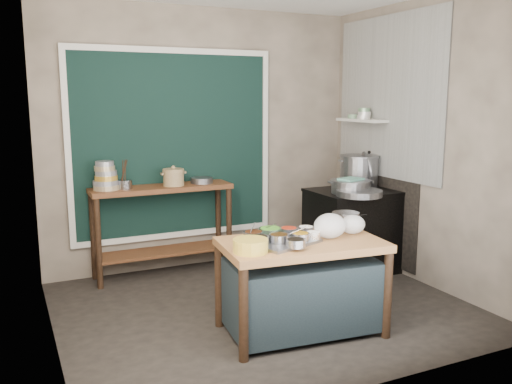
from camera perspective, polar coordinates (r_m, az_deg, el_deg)
name	(u,v)px	position (r m, az deg, el deg)	size (l,w,h in m)	color
floor	(263,308)	(4.95, 0.78, -12.15)	(3.50, 3.00, 0.02)	#2A2520
back_wall	(203,139)	(6.00, -5.56, 5.58)	(3.50, 0.02, 2.80)	gray
left_wall	(42,162)	(4.15, -21.57, 2.96)	(0.02, 3.00, 2.80)	gray
right_wall	(424,144)	(5.61, 17.26, 4.87)	(0.02, 3.00, 2.80)	gray
curtain_panel	(174,145)	(5.86, -8.65, 4.92)	(2.10, 0.02, 1.90)	black
curtain_frame	(174,145)	(5.85, -8.62, 4.91)	(2.22, 0.03, 2.02)	beige
tile_panel	(388,97)	(5.99, 13.72, 9.65)	(0.02, 1.70, 1.70)	#B2B2AA
soot_patch	(378,202)	(6.18, 12.73, -1.04)	(0.01, 1.30, 1.30)	black
wall_shelf	(362,120)	(6.17, 11.10, 7.43)	(0.22, 0.70, 0.03)	beige
prep_table	(301,287)	(4.36, 4.78, -9.91)	(1.25, 0.72, 0.75)	#976637
back_counter	(163,231)	(5.77, -9.78, -4.02)	(1.45, 0.40, 0.95)	brown
stove_block	(354,232)	(5.93, 10.24, -4.13)	(0.90, 0.68, 0.85)	black
stove_top	(355,191)	(5.84, 10.38, 0.06)	(0.92, 0.69, 0.03)	black
condiment_tray	(284,242)	(4.17, 2.92, -5.28)	(0.50, 0.36, 0.02)	gray
condiment_bowls	(280,236)	(4.17, 2.57, -4.64)	(0.64, 0.50, 0.07)	gray
yellow_basin	(250,246)	(3.92, -0.59, -5.67)	(0.26, 0.26, 0.10)	#B58C35
saucepan	(345,220)	(4.72, 9.40, -2.90)	(0.24, 0.24, 0.13)	gray
plastic_bag_a	(330,226)	(4.33, 7.78, -3.55)	(0.27, 0.23, 0.20)	white
plastic_bag_b	(353,224)	(4.50, 10.15, -3.38)	(0.21, 0.18, 0.16)	white
bowl_stack	(106,177)	(5.54, -15.53, 1.51)	(0.25, 0.25, 0.29)	tan
utensil_cup	(125,184)	(5.56, -13.65, 0.79)	(0.15, 0.15, 0.09)	gray
ceramic_crock	(174,178)	(5.65, -8.68, 1.44)	(0.23, 0.23, 0.16)	#9C8455
wide_bowl	(202,180)	(5.79, -5.74, 1.23)	(0.24, 0.24, 0.06)	gray
stock_pot	(359,171)	(6.06, 10.78, 2.19)	(0.44, 0.44, 0.35)	gray
pot_lid	(367,169)	(6.02, 11.61, 2.34)	(0.40, 0.40, 0.02)	gray
steamer	(351,187)	(5.63, 9.94, 0.57)	(0.43, 0.43, 0.14)	gray
green_cloth	(351,179)	(5.62, 9.96, 1.35)	(0.23, 0.18, 0.02)	#62A38B
shallow_pan	(359,193)	(5.50, 10.81, -0.10)	(0.46, 0.46, 0.06)	gray
shelf_bowl_stack	(364,114)	(6.14, 11.33, 8.07)	(0.15, 0.15, 0.12)	silver
shelf_bowl_green	(353,116)	(6.31, 10.19, 7.84)	(0.12, 0.12, 0.04)	gray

